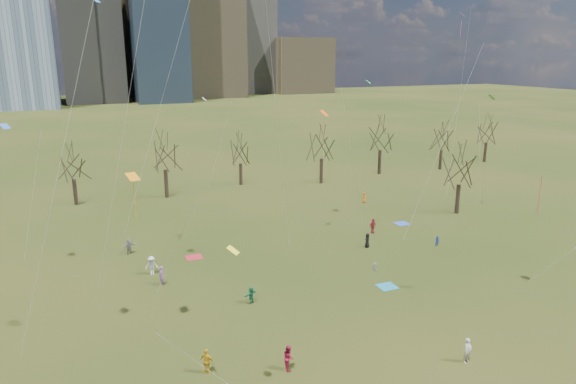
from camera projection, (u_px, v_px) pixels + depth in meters
name	position (u px, v px, depth m)	size (l,w,h in m)	color
ground	(347.00, 315.00, 40.16)	(500.00, 500.00, 0.00)	black
downtown_skyline	(101.00, 7.00, 216.75)	(212.50, 78.00, 118.00)	slate
bare_tree_row	(218.00, 155.00, 71.70)	(113.04, 29.80, 9.50)	black
blanket_teal	(387.00, 287.00, 45.02)	(1.60, 1.50, 0.03)	teal
blanket_navy	(402.00, 223.00, 61.80)	(1.60, 1.50, 0.03)	blue
blanket_crimson	(194.00, 257.00, 51.53)	(1.60, 1.50, 0.03)	#AD222C
person_1	(468.00, 350.00, 33.77)	(0.64, 0.42, 1.75)	silver
person_2	(289.00, 357.00, 33.04)	(0.83, 0.64, 1.70)	#A11736
person_3	(375.00, 268.00, 47.82)	(0.64, 0.37, 0.99)	slate
person_4	(207.00, 361.00, 32.61)	(1.00, 0.42, 1.71)	gold
person_5	(251.00, 295.00, 41.89)	(1.32, 0.42, 1.43)	#186F46
person_6	(367.00, 240.00, 54.05)	(0.75, 0.49, 1.53)	black
person_7	(161.00, 276.00, 45.13)	(0.65, 0.42, 1.77)	#8852A4
person_8	(437.00, 241.00, 54.38)	(0.55, 0.43, 1.12)	#2A43B9
person_9	(152.00, 265.00, 47.33)	(1.15, 0.66, 1.78)	silver
person_10	(373.00, 226.00, 58.28)	(1.01, 0.42, 1.72)	maroon
person_11	(129.00, 246.00, 52.29)	(1.48, 0.47, 1.60)	slate
person_12	(364.00, 198.00, 70.34)	(0.70, 0.46, 1.44)	orange
kites_airborne	(310.00, 142.00, 45.66)	(53.33, 52.44, 31.65)	orange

